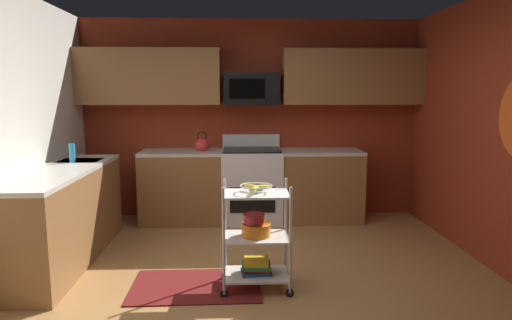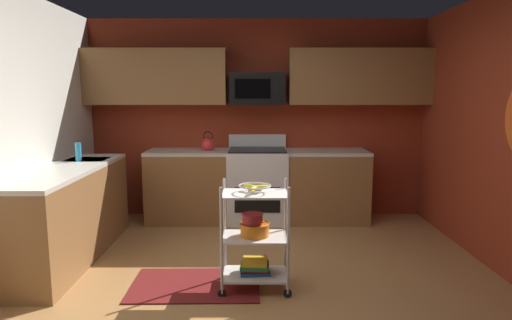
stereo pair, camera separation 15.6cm
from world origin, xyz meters
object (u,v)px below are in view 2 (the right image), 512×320
at_px(book_stack, 254,266).
at_px(microwave, 257,89).
at_px(mixing_bowl_large, 254,229).
at_px(dish_soap_bottle, 78,152).
at_px(oven_range, 257,184).
at_px(fruit_bowl, 254,187).
at_px(kettle, 208,145).
at_px(mixing_bowl_small, 252,218).
at_px(rolling_cart, 254,237).

bearing_deg(book_stack, microwave, 89.25).
relative_size(microwave, book_stack, 2.65).
height_order(mixing_bowl_large, dish_soap_bottle, dish_soap_bottle).
bearing_deg(dish_soap_bottle, oven_range, 25.27).
relative_size(fruit_bowl, kettle, 1.03).
bearing_deg(oven_range, book_stack, -90.80).
xyz_separation_m(fruit_bowl, kettle, (-0.60, 2.04, 0.12)).
bearing_deg(mixing_bowl_small, book_stack, 34.24).
bearing_deg(mixing_bowl_small, microwave, 88.71).
xyz_separation_m(microwave, mixing_bowl_large, (-0.03, -2.15, -1.18)).
bearing_deg(mixing_bowl_large, oven_range, 89.15).
xyz_separation_m(mixing_bowl_small, book_stack, (0.02, 0.01, -0.43)).
height_order(rolling_cart, kettle, kettle).
height_order(book_stack, kettle, kettle).
relative_size(oven_range, microwave, 1.57).
bearing_deg(fruit_bowl, microwave, 89.25).
relative_size(rolling_cart, mixing_bowl_small, 5.03).
height_order(book_stack, dish_soap_bottle, dish_soap_bottle).
height_order(oven_range, kettle, kettle).
distance_m(mixing_bowl_small, dish_soap_bottle, 2.24).
height_order(microwave, book_stack, microwave).
bearing_deg(dish_soap_bottle, microwave, 27.76).
xyz_separation_m(mixing_bowl_small, dish_soap_bottle, (-1.88, 1.15, 0.40)).
bearing_deg(mixing_bowl_small, oven_range, 88.63).
relative_size(mixing_bowl_large, kettle, 0.95).
xyz_separation_m(oven_range, rolling_cart, (-0.03, -2.04, -0.03)).
bearing_deg(fruit_bowl, mixing_bowl_small, -145.76).
relative_size(rolling_cart, dish_soap_bottle, 4.57).
distance_m(rolling_cart, mixing_bowl_large, 0.07).
bearing_deg(fruit_bowl, book_stack, 116.57).
relative_size(rolling_cart, book_stack, 3.46).
xyz_separation_m(mixing_bowl_large, mixing_bowl_small, (-0.02, -0.01, 0.10)).
distance_m(book_stack, kettle, 2.28).
relative_size(mixing_bowl_large, mixing_bowl_small, 1.38).
height_order(microwave, kettle, microwave).
bearing_deg(mixing_bowl_large, rolling_cart, 0.00).
xyz_separation_m(rolling_cart, fruit_bowl, (0.00, 0.00, 0.42)).
xyz_separation_m(fruit_bowl, book_stack, (-0.00, 0.00, -0.68)).
distance_m(oven_range, mixing_bowl_small, 2.06).
bearing_deg(microwave, oven_range, -89.74).
bearing_deg(book_stack, rolling_cart, -164.05).
bearing_deg(mixing_bowl_large, mixing_bowl_small, -143.76).
relative_size(oven_range, mixing_bowl_small, 6.04).
height_order(fruit_bowl, kettle, kettle).
relative_size(oven_range, mixing_bowl_large, 4.37).
bearing_deg(fruit_bowl, kettle, 106.42).
bearing_deg(rolling_cart, mixing_bowl_small, -145.76).
relative_size(mixing_bowl_large, book_stack, 0.95).
relative_size(rolling_cart, kettle, 3.47).
xyz_separation_m(oven_range, mixing_bowl_small, (-0.05, -2.06, 0.14)).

